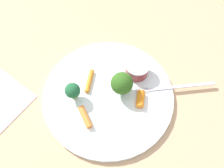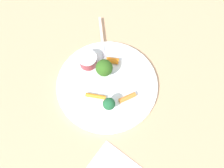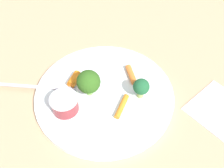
# 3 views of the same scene
# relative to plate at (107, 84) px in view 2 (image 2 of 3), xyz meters

# --- Properties ---
(ground_plane) EXTENTS (2.40, 2.40, 0.00)m
(ground_plane) POSITION_rel_plate_xyz_m (0.00, 0.00, -0.01)
(ground_plane) COLOR tan
(plate) EXTENTS (0.28, 0.28, 0.01)m
(plate) POSITION_rel_plate_xyz_m (0.00, 0.00, 0.00)
(plate) COLOR white
(plate) RESTS_ON ground_plane
(sauce_cup) EXTENTS (0.05, 0.05, 0.03)m
(sauce_cup) POSITION_rel_plate_xyz_m (0.00, -0.08, 0.02)
(sauce_cup) COLOR maroon
(sauce_cup) RESTS_ON plate
(broccoli_floret_0) EXTENTS (0.05, 0.05, 0.06)m
(broccoli_floret_0) POSITION_rel_plate_xyz_m (-0.01, -0.03, 0.04)
(broccoli_floret_0) COLOR #7FC658
(broccoli_floret_0) RESTS_ON plate
(broccoli_floret_1) EXTENTS (0.03, 0.03, 0.05)m
(broccoli_floret_1) POSITION_rel_plate_xyz_m (0.04, 0.06, 0.03)
(broccoli_floret_1) COLOR #91A95B
(broccoli_floret_1) RESTS_ON plate
(carrot_stick_0) EXTENTS (0.04, 0.04, 0.02)m
(carrot_stick_0) POSITION_rel_plate_xyz_m (-0.06, -0.04, 0.01)
(carrot_stick_0) COLOR orange
(carrot_stick_0) RESTS_ON plate
(carrot_stick_1) EXTENTS (0.05, 0.03, 0.01)m
(carrot_stick_1) POSITION_rel_plate_xyz_m (-0.01, 0.07, 0.01)
(carrot_stick_1) COLOR orange
(carrot_stick_1) RESTS_ON plate
(carrot_stick_2) EXTENTS (0.04, 0.05, 0.01)m
(carrot_stick_2) POSITION_rel_plate_xyz_m (0.05, 0.01, 0.01)
(carrot_stick_2) COLOR orange
(carrot_stick_2) RESTS_ON plate
(fork) EXTENTS (0.11, 0.15, 0.00)m
(fork) POSITION_rel_plate_xyz_m (-0.08, -0.12, 0.01)
(fork) COLOR silver
(fork) RESTS_ON plate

